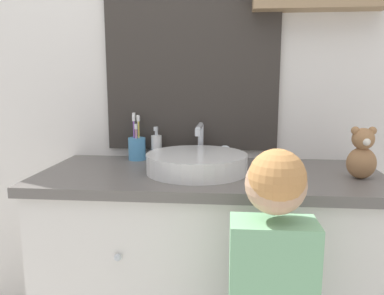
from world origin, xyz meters
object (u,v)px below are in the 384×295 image
at_px(toothbrush_holder, 137,147).
at_px(soap_dispenser, 157,147).
at_px(sink_basin, 197,162).
at_px(teddy_bear, 362,154).

xyz_separation_m(toothbrush_holder, soap_dispenser, (0.08, 0.01, 0.00)).
bearing_deg(sink_basin, teddy_bear, -4.81).
bearing_deg(soap_dispenser, sink_basin, -46.55).
relative_size(toothbrush_holder, teddy_bear, 1.11).
distance_m(sink_basin, soap_dispenser, 0.28).
relative_size(sink_basin, toothbrush_holder, 2.12).
bearing_deg(teddy_bear, sink_basin, 175.19).
bearing_deg(soap_dispenser, teddy_bear, -18.14).
distance_m(sink_basin, teddy_bear, 0.57).
xyz_separation_m(sink_basin, soap_dispenser, (-0.19, 0.20, 0.02)).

